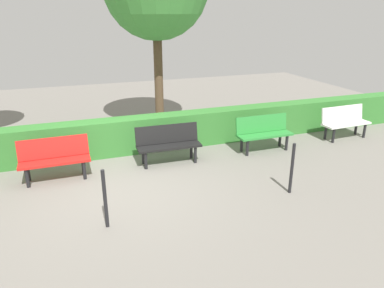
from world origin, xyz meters
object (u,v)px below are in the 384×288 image
Objects in this scene: bench_white at (345,121)px; bench_red at (55,157)px; bench_green at (263,132)px; bench_black at (168,142)px.

bench_white is 7.40m from bench_red.
bench_green and bench_black have the same top height.
bench_white is 1.00× the size of bench_green.
bench_green is at bearing -179.10° from bench_black.
bench_black is at bearing -1.89° from bench_white.
bench_green is 4.86m from bench_red.
bench_red is (2.43, 0.06, -0.00)m from bench_black.
bench_green reaches higher than bench_red.
bench_black is 1.05× the size of bench_red.
bench_black is (4.97, 0.03, 0.00)m from bench_white.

